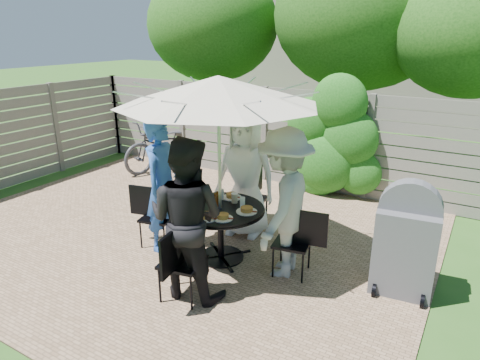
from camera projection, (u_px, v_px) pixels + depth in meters
The scene contains 23 objects.
backyard_envelope at pixel (374, 38), 13.61m from camera, with size 60.00×60.00×5.00m.
patio_table at pixel (220, 223), 5.44m from camera, with size 1.24×1.24×0.72m.
umbrella at pixel (218, 91), 4.89m from camera, with size 2.71×2.71×2.35m.
chair_back at pixel (249, 211), 6.35m from camera, with size 0.51×0.73×0.99m.
person_back at pixel (245, 175), 6.03m from camera, with size 0.88×0.57×1.81m, color white.
chair_left at pixel (158, 228), 5.88m from camera, with size 0.65×0.49×0.85m.
person_left at pixel (163, 185), 5.62m from camera, with size 0.66×0.43×1.82m, color #2956B3.
chair_front at pixel (183, 277), 4.68m from camera, with size 0.51×0.69×0.91m.
person_front at pixel (187, 219), 4.59m from camera, with size 0.89×0.69×1.83m, color black.
chair_right at pixel (293, 255), 5.17m from camera, with size 0.65×0.48×0.86m.
person_right at pixel (284, 204), 5.00m from camera, with size 1.18×0.68×1.82m, color #A0A29D.
plate_back at pixel (232, 196), 5.68m from camera, with size 0.26×0.26×0.06m.
plate_left at pixel (195, 202), 5.50m from camera, with size 0.26×0.26×0.06m.
plate_front at pixel (207, 217), 5.05m from camera, with size 0.26×0.26×0.06m.
plate_right at pixel (247, 210), 5.23m from camera, with size 0.26×0.26×0.06m.
plate_extra at pixel (223, 217), 5.04m from camera, with size 0.24×0.24×0.06m.
glass_back at pixel (222, 194), 5.61m from camera, with size 0.07×0.07×0.14m, color silver.
glass_left at pixel (198, 202), 5.35m from camera, with size 0.07×0.07×0.14m, color silver.
glass_right at pixel (242, 203), 5.34m from camera, with size 0.07×0.07×0.14m, color silver.
syrup_jug at pixel (218, 200), 5.41m from camera, with size 0.09×0.09×0.16m, color #59280C.
coffee_cup at pixel (235, 198), 5.51m from camera, with size 0.08×0.08×0.12m, color #C6B293.
bicycle at pixel (166, 145), 9.12m from camera, with size 0.71×2.02×1.06m, color #333338.
bbq_grill at pixel (405, 243), 4.73m from camera, with size 0.70×0.57×1.33m.
Camera 1 is at (3.71, -4.22, 2.82)m, focal length 32.00 mm.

